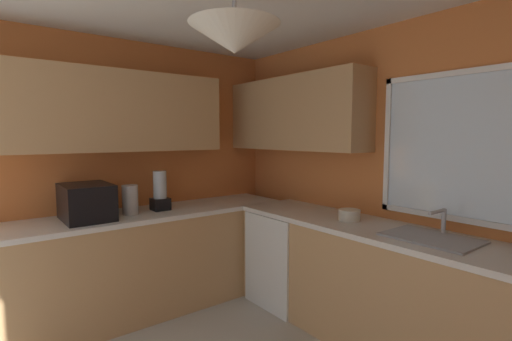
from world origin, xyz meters
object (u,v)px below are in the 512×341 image
(microwave, at_px, (86,202))
(blender_appliance, at_px, (160,193))
(kettle, at_px, (130,200))
(sink_assembly, at_px, (432,237))
(dishwasher, at_px, (289,257))
(bowl, at_px, (349,215))

(microwave, xyz_separation_m, blender_appliance, (0.00, 0.63, 0.02))
(kettle, height_order, sink_assembly, kettle)
(dishwasher, height_order, kettle, kettle)
(microwave, xyz_separation_m, kettle, (0.02, 0.35, -0.02))
(dishwasher, xyz_separation_m, bowl, (0.67, 0.03, 0.52))
(microwave, bearing_deg, blender_appliance, 90.00)
(sink_assembly, distance_m, blender_appliance, 2.26)
(dishwasher, height_order, bowl, bowl)
(dishwasher, bearing_deg, bowl, 2.56)
(microwave, bearing_deg, bowl, 51.26)
(microwave, distance_m, kettle, 0.35)
(dishwasher, bearing_deg, microwave, -112.05)
(microwave, distance_m, sink_assembly, 2.61)
(dishwasher, relative_size, bowl, 4.99)
(microwave, relative_size, blender_appliance, 1.33)
(bowl, bearing_deg, microwave, -128.74)
(microwave, xyz_separation_m, sink_assembly, (2.00, 1.67, -0.13))
(microwave, height_order, blender_appliance, blender_appliance)
(dishwasher, relative_size, microwave, 1.80)
(microwave, bearing_deg, sink_assembly, 39.76)
(sink_assembly, bearing_deg, microwave, -140.24)
(bowl, distance_m, blender_appliance, 1.69)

